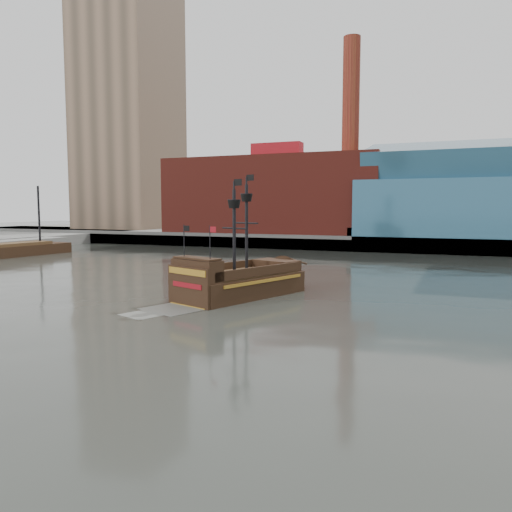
% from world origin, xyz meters
% --- Properties ---
extents(ground, '(400.00, 400.00, 0.00)m').
position_xyz_m(ground, '(0.00, 0.00, 0.00)').
color(ground, '#2C2F29').
rests_on(ground, ground).
extents(promenade_far, '(220.00, 60.00, 2.00)m').
position_xyz_m(promenade_far, '(0.00, 92.00, 1.00)').
color(promenade_far, slate).
rests_on(promenade_far, ground).
extents(seawall, '(220.00, 1.00, 2.60)m').
position_xyz_m(seawall, '(0.00, 62.50, 1.30)').
color(seawall, '#4C4C49').
rests_on(seawall, ground).
extents(skyline, '(149.00, 45.00, 62.00)m').
position_xyz_m(skyline, '(5.21, 84.56, 24.55)').
color(skyline, '#7F624C').
rests_on(skyline, promenade_far).
extents(pirate_ship, '(9.13, 15.19, 10.92)m').
position_xyz_m(pirate_ship, '(-5.05, 16.03, 0.99)').
color(pirate_ship, black).
rests_on(pirate_ship, ground).
extents(docked_vessel, '(5.71, 18.36, 12.28)m').
position_xyz_m(docked_vessel, '(-50.94, 34.77, 0.78)').
color(docked_vessel, black).
rests_on(docked_vessel, ground).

